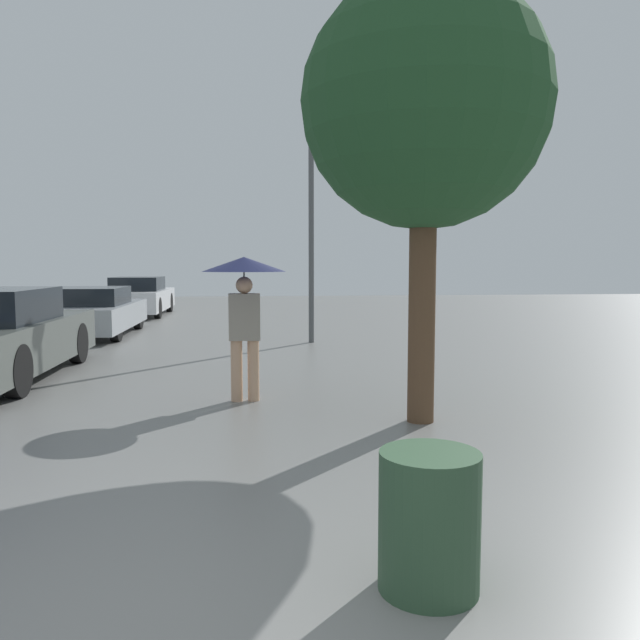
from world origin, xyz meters
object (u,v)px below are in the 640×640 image
at_px(pedestrian, 244,286).
at_px(trash_bin, 429,521).
at_px(parked_car_third, 90,312).
at_px(tree, 425,106).
at_px(parked_car_farthest, 139,297).
at_px(street_lamp, 311,168).

bearing_deg(pedestrian, trash_bin, -77.88).
xyz_separation_m(parked_car_third, tree, (5.50, -8.61, 2.71)).
relative_size(pedestrian, parked_car_farthest, 0.39).
xyz_separation_m(pedestrian, street_lamp, (1.35, 5.56, 2.25)).
bearing_deg(parked_car_farthest, tree, -69.43).
bearing_deg(tree, pedestrian, 147.04).
height_order(tree, street_lamp, street_lamp).
bearing_deg(trash_bin, parked_car_third, 111.14).
distance_m(parked_car_farthest, street_lamp, 9.55).
xyz_separation_m(parked_car_third, street_lamp, (4.99, -1.84, 3.10)).
distance_m(tree, trash_bin, 4.52).
relative_size(parked_car_third, tree, 0.93).
bearing_deg(tree, trash_bin, -104.74).
height_order(parked_car_third, trash_bin, parked_car_third).
bearing_deg(parked_car_farthest, trash_bin, -75.70).
bearing_deg(parked_car_third, parked_car_farthest, 88.95).
distance_m(parked_car_third, trash_bin, 12.82).
bearing_deg(trash_bin, pedestrian, 102.12).
distance_m(pedestrian, tree, 2.89).
xyz_separation_m(parked_car_third, trash_bin, (4.62, -11.96, -0.19)).
bearing_deg(tree, parked_car_third, 122.58).
distance_m(tree, street_lamp, 6.80).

